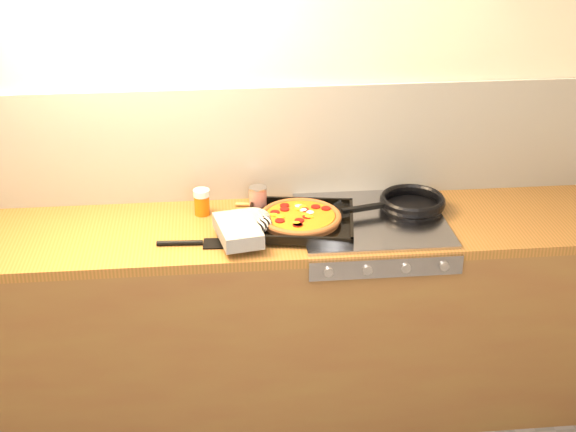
{
  "coord_description": "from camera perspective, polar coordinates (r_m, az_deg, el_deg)",
  "views": [
    {
      "loc": [
        -0.19,
        -1.83,
        2.36
      ],
      "look_at": [
        0.1,
        1.08,
        0.95
      ],
      "focal_mm": 50.0,
      "sensor_mm": 36.0,
      "label": 1
    }
  ],
  "objects": [
    {
      "name": "room_shell",
      "position": [
        3.45,
        -2.18,
        5.14
      ],
      "size": [
        3.2,
        3.2,
        3.2
      ],
      "color": "white",
      "rests_on": "ground"
    },
    {
      "name": "stovetop",
      "position": [
        3.34,
        5.95,
        -0.29
      ],
      "size": [
        0.6,
        0.56,
        0.02
      ],
      "primitive_type": "cube",
      "color": "#A2A1A7",
      "rests_on": "counter_run"
    },
    {
      "name": "juice_glass",
      "position": [
        3.38,
        -6.15,
        1.01
      ],
      "size": [
        0.09,
        0.09,
        0.11
      ],
      "color": "#CF590C",
      "rests_on": "counter_run"
    },
    {
      "name": "black_spatula",
      "position": [
        3.15,
        -6.64,
        -1.93
      ],
      "size": [
        0.28,
        0.09,
        0.02
      ],
      "color": "black",
      "rests_on": "counter_run"
    },
    {
      "name": "frying_pan",
      "position": [
        3.43,
        8.74,
        0.93
      ],
      "size": [
        0.49,
        0.34,
        0.05
      ],
      "color": "black",
      "rests_on": "stovetop"
    },
    {
      "name": "counter_run",
      "position": [
        3.51,
        -1.67,
        -7.31
      ],
      "size": [
        3.2,
        0.62,
        0.9
      ],
      "color": "brown",
      "rests_on": "ground"
    },
    {
      "name": "tomato_can",
      "position": [
        3.4,
        -2.16,
        1.23
      ],
      "size": [
        0.1,
        0.1,
        0.11
      ],
      "color": "#A3180D",
      "rests_on": "counter_run"
    },
    {
      "name": "pizza_on_tray",
      "position": [
        3.22,
        -0.35,
        -0.35
      ],
      "size": [
        0.6,
        0.48,
        0.07
      ],
      "color": "black",
      "rests_on": "stovetop"
    },
    {
      "name": "wooden_spoon",
      "position": [
        3.44,
        -0.79,
        0.79
      ],
      "size": [
        0.3,
        0.07,
        0.02
      ],
      "color": "#A68146",
      "rests_on": "counter_run"
    }
  ]
}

